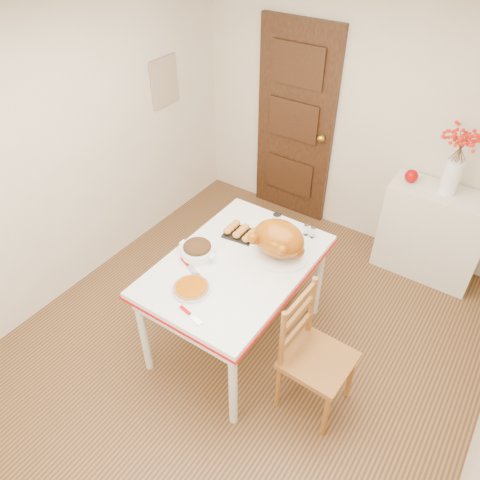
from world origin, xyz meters
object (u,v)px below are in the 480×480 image
Objects in this scene: kitchen_table at (236,303)px; turkey_platter at (279,240)px; sideboard at (432,233)px; pumpkin_pie at (191,288)px; chair_oak at (319,358)px.

kitchen_table is 3.09× the size of turkey_platter.
sideboard is 2.44m from pumpkin_pie.
turkey_platter is (-0.80, -1.49, 0.54)m from sideboard.
chair_oak is at bearing -53.02° from turkey_platter.
pumpkin_pie is at bearing -133.21° from turkey_platter.
kitchen_table is 5.63× the size of pumpkin_pie.
sideboard is 1.96× the size of turkey_platter.
chair_oak is 3.97× the size of pumpkin_pie.
turkey_platter reaches higher than chair_oak.
kitchen_table is 1.42× the size of chair_oak.
chair_oak is at bearing -96.56° from sideboard.
sideboard is 0.90× the size of chair_oak.
pumpkin_pie reaches higher than kitchen_table.
sideboard is at bearing 62.63° from pumpkin_pie.
turkey_platter is (0.21, 0.24, 0.57)m from kitchen_table.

